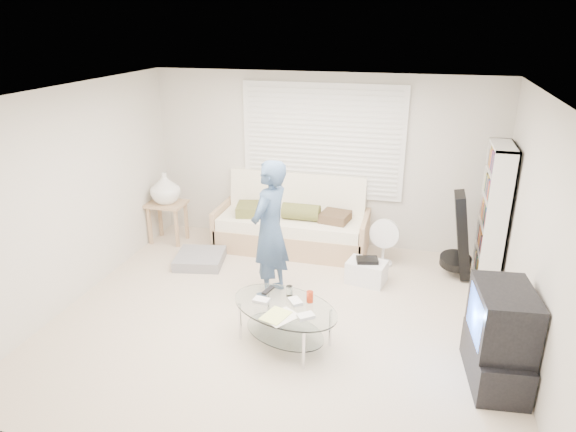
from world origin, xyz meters
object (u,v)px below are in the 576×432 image
(coffee_table, at_px, (285,313))
(tv_unit, at_px, (499,337))
(bookshelf, at_px, (494,213))
(futon_sofa, at_px, (292,226))

(coffee_table, bearing_deg, tv_unit, -2.20)
(bookshelf, distance_m, tv_unit, 2.24)
(futon_sofa, height_order, coffee_table, futon_sofa)
(tv_unit, distance_m, coffee_table, 2.04)
(futon_sofa, relative_size, coffee_table, 1.58)
(futon_sofa, xyz_separation_m, tv_unit, (2.55, -2.41, 0.11))
(bookshelf, distance_m, coffee_table, 3.07)
(futon_sofa, bearing_deg, bookshelf, -4.63)
(tv_unit, bearing_deg, bookshelf, 86.73)
(coffee_table, bearing_deg, futon_sofa, 102.36)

